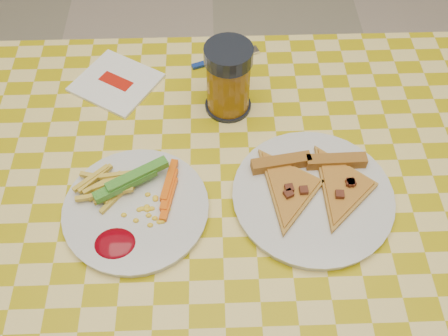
{
  "coord_description": "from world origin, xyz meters",
  "views": [
    {
      "loc": [
        -0.01,
        -0.4,
        1.45
      ],
      "look_at": [
        0.01,
        0.08,
        0.78
      ],
      "focal_mm": 40.0,
      "sensor_mm": 36.0,
      "label": 1
    }
  ],
  "objects_px": {
    "plate_right": "(312,197)",
    "drink_glass": "(228,80)",
    "table": "(222,239)",
    "plate_left": "(136,210)"
  },
  "relations": [
    {
      "from": "table",
      "to": "drink_glass",
      "type": "relative_size",
      "value": 9.21
    },
    {
      "from": "table",
      "to": "plate_left",
      "type": "distance_m",
      "value": 0.16
    },
    {
      "from": "table",
      "to": "plate_right",
      "type": "relative_size",
      "value": 5.0
    },
    {
      "from": "drink_glass",
      "to": "plate_right",
      "type": "bearing_deg",
      "value": -58.17
    },
    {
      "from": "table",
      "to": "plate_left",
      "type": "height_order",
      "value": "plate_left"
    },
    {
      "from": "plate_right",
      "to": "drink_glass",
      "type": "bearing_deg",
      "value": 121.83
    },
    {
      "from": "plate_right",
      "to": "drink_glass",
      "type": "relative_size",
      "value": 1.84
    },
    {
      "from": "table",
      "to": "drink_glass",
      "type": "height_order",
      "value": "drink_glass"
    },
    {
      "from": "plate_right",
      "to": "drink_glass",
      "type": "distance_m",
      "value": 0.25
    },
    {
      "from": "table",
      "to": "plate_right",
      "type": "height_order",
      "value": "plate_right"
    }
  ]
}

